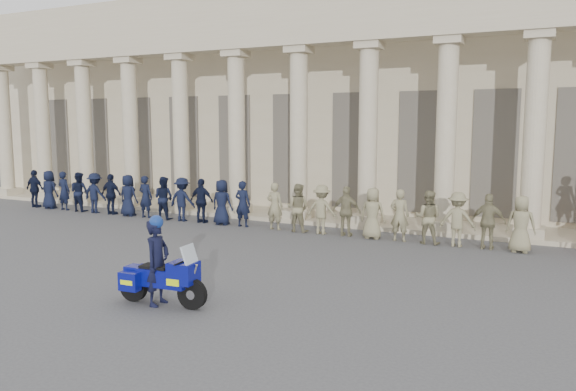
# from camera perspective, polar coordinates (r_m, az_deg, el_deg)

# --- Properties ---
(ground) EXTENTS (90.00, 90.00, 0.00)m
(ground) POSITION_cam_1_polar(r_m,az_deg,el_deg) (13.21, -8.56, -8.56)
(ground) COLOR #464649
(ground) RESTS_ON ground
(building) EXTENTS (40.00, 12.50, 9.00)m
(building) POSITION_cam_1_polar(r_m,az_deg,el_deg) (26.22, 10.02, 9.29)
(building) COLOR tan
(building) RESTS_ON ground
(officer_rank) EXTENTS (20.19, 0.61, 1.61)m
(officer_rank) POSITION_cam_1_polar(r_m,az_deg,el_deg) (19.90, -5.97, -0.74)
(officer_rank) COLOR black
(officer_rank) RESTS_ON ground
(motorcycle) EXTENTS (2.00, 0.83, 1.28)m
(motorcycle) POSITION_cam_1_polar(r_m,az_deg,el_deg) (11.52, -12.62, -8.19)
(motorcycle) COLOR black
(motorcycle) RESTS_ON ground
(rider) EXTENTS (0.46, 0.66, 1.82)m
(rider) POSITION_cam_1_polar(r_m,az_deg,el_deg) (11.49, -13.13, -6.45)
(rider) COLOR black
(rider) RESTS_ON ground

